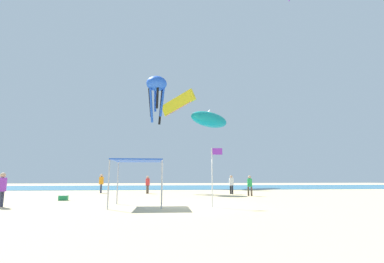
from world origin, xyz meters
name	(u,v)px	position (x,y,z in m)	size (l,w,h in m)	color
ground	(188,206)	(0.00, 0.00, -0.05)	(110.00, 110.00, 0.10)	#D1BA8C
ocean_strip	(173,187)	(0.00, 27.76, 0.01)	(110.00, 18.37, 0.03)	teal
canopy_tent	(139,163)	(-2.75, -0.16, 2.35)	(2.69, 2.79, 2.50)	#B2B2B7
person_near_tent	(250,184)	(5.78, 7.20, 0.99)	(0.40, 0.40, 1.68)	brown
person_leftmost	(101,182)	(-7.51, 12.78, 1.09)	(0.44, 0.48, 1.85)	#33384C
person_central	(148,183)	(-2.91, 11.62, 0.98)	(0.40, 0.43, 1.67)	brown
person_rightmost	(2,187)	(-9.83, -0.03, 1.05)	(0.43, 0.48, 1.80)	#33384C
person_far_shore	(231,183)	(4.88, 9.94, 1.01)	(0.41, 0.44, 1.73)	black
banner_flag	(213,170)	(1.30, -0.97, 1.91)	(0.61, 0.06, 3.11)	silver
cooler_box	(63,198)	(-8.10, 4.20, 0.18)	(0.57, 0.37, 0.35)	#1E8C4C
kite_octopus_blue	(157,86)	(-2.36, 14.54, 11.66)	(2.70, 2.70, 5.41)	blue
kite_parafoil_yellow	(178,103)	(0.58, 25.43, 12.68)	(5.25, 3.68, 3.69)	yellow
kite_inflatable_teal	(210,119)	(5.58, 26.36, 10.42)	(7.80, 7.19, 3.03)	teal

